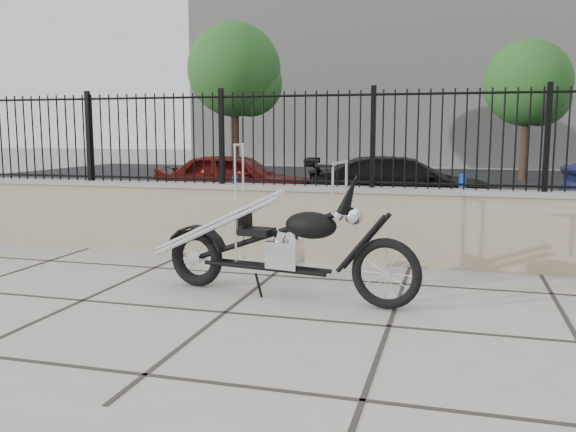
# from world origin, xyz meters

# --- Properties ---
(ground_plane) EXTENTS (90.00, 90.00, 0.00)m
(ground_plane) POSITION_xyz_m (0.00, 0.00, 0.00)
(ground_plane) COLOR #99968E
(ground_plane) RESTS_ON ground
(parking_lot) EXTENTS (30.00, 30.00, 0.00)m
(parking_lot) POSITION_xyz_m (0.00, 12.50, 0.00)
(parking_lot) COLOR black
(parking_lot) RESTS_ON ground
(retaining_wall) EXTENTS (14.00, 0.36, 0.96)m
(retaining_wall) POSITION_xyz_m (0.00, 2.50, 0.48)
(retaining_wall) COLOR gray
(retaining_wall) RESTS_ON ground_plane
(iron_fence) EXTENTS (14.00, 0.08, 1.20)m
(iron_fence) POSITION_xyz_m (0.00, 2.50, 1.56)
(iron_fence) COLOR black
(iron_fence) RESTS_ON retaining_wall
(background_building) EXTENTS (22.00, 6.00, 8.00)m
(background_building) POSITION_xyz_m (0.00, 26.50, 4.00)
(background_building) COLOR beige
(background_building) RESTS_ON ground_plane
(chopper_motorcycle) EXTENTS (2.64, 0.86, 1.56)m
(chopper_motorcycle) POSITION_xyz_m (0.33, 0.67, 0.78)
(chopper_motorcycle) COLOR black
(chopper_motorcycle) RESTS_ON ground_plane
(car_red) EXTENTS (3.62, 1.66, 1.20)m
(car_red) POSITION_xyz_m (-2.60, 7.35, 0.60)
(car_red) COLOR #4F0D0B
(car_red) RESTS_ON parking_lot
(car_black) EXTENTS (4.17, 2.25, 1.15)m
(car_black) POSITION_xyz_m (0.98, 7.34, 0.57)
(car_black) COLOR black
(car_black) RESTS_ON parking_lot
(bollard_a) EXTENTS (0.14, 0.14, 0.87)m
(bollard_a) POSITION_xyz_m (-1.73, 4.95, 0.44)
(bollard_a) COLOR blue
(bollard_a) RESTS_ON ground_plane
(bollard_b) EXTENTS (0.14, 0.14, 0.96)m
(bollard_b) POSITION_xyz_m (2.11, 5.20, 0.48)
(bollard_b) COLOR blue
(bollard_b) RESTS_ON ground_plane
(tree_left) EXTENTS (3.40, 3.40, 5.73)m
(tree_left) POSITION_xyz_m (-5.94, 16.26, 4.01)
(tree_left) COLOR #382619
(tree_left) RESTS_ON ground_plane
(tree_right) EXTENTS (2.83, 2.83, 4.78)m
(tree_right) POSITION_xyz_m (4.16, 16.78, 3.34)
(tree_right) COLOR #382619
(tree_right) RESTS_ON ground_plane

